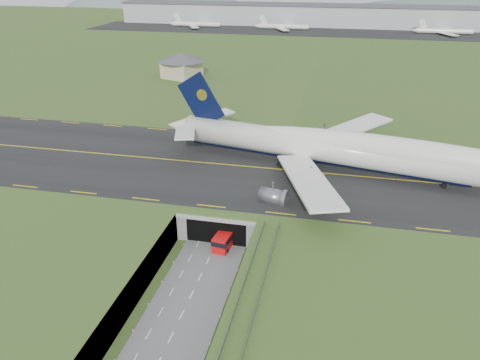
# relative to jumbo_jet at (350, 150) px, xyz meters

# --- Properties ---
(ground) EXTENTS (900.00, 900.00, 0.00)m
(ground) POSITION_rel_jumbo_jet_xyz_m (-24.54, -34.79, -11.58)
(ground) COLOR #395221
(ground) RESTS_ON ground
(airfield_deck) EXTENTS (800.00, 800.00, 6.00)m
(airfield_deck) POSITION_rel_jumbo_jet_xyz_m (-24.54, -34.79, -8.58)
(airfield_deck) COLOR gray
(airfield_deck) RESTS_ON ground
(trench_road) EXTENTS (12.00, 75.00, 0.20)m
(trench_road) POSITION_rel_jumbo_jet_xyz_m (-24.54, -42.29, -11.48)
(trench_road) COLOR slate
(trench_road) RESTS_ON ground
(taxiway) EXTENTS (800.00, 44.00, 0.18)m
(taxiway) POSITION_rel_jumbo_jet_xyz_m (-24.54, -1.79, -5.49)
(taxiway) COLOR black
(taxiway) RESTS_ON airfield_deck
(tunnel_portal) EXTENTS (17.00, 22.30, 6.00)m
(tunnel_portal) POSITION_rel_jumbo_jet_xyz_m (-24.54, -18.07, -8.24)
(tunnel_portal) COLOR gray
(tunnel_portal) RESTS_ON ground
(guideway) EXTENTS (3.00, 53.00, 7.05)m
(guideway) POSITION_rel_jumbo_jet_xyz_m (-13.54, -53.90, -6.26)
(guideway) COLOR #A8A8A3
(guideway) RESTS_ON ground
(jumbo_jet) EXTENTS (97.42, 61.36, 20.71)m
(jumbo_jet) POSITION_rel_jumbo_jet_xyz_m (0.00, 0.00, 0.00)
(jumbo_jet) COLOR white
(jumbo_jet) RESTS_ON ground
(shuttle_tram) EXTENTS (3.87, 7.94, 3.11)m
(shuttle_tram) POSITION_rel_jumbo_jet_xyz_m (-22.64, -26.82, -9.87)
(shuttle_tram) COLOR red
(shuttle_tram) RESTS_ON ground
(service_building) EXTENTS (24.12, 24.12, 10.26)m
(service_building) POSITION_rel_jumbo_jet_xyz_m (-68.91, 83.90, 0.50)
(service_building) COLOR #C1AF8B
(service_building) RESTS_ON ground
(cargo_terminal) EXTENTS (320.00, 67.00, 15.60)m
(cargo_terminal) POSITION_rel_jumbo_jet_xyz_m (-24.62, 264.63, 2.38)
(cargo_terminal) COLOR #B2B2B2
(cargo_terminal) RESTS_ON ground
(distant_hills) EXTENTS (700.00, 91.00, 60.00)m
(distant_hills) POSITION_rel_jumbo_jet_xyz_m (39.84, 395.21, -15.58)
(distant_hills) COLOR slate
(distant_hills) RESTS_ON ground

